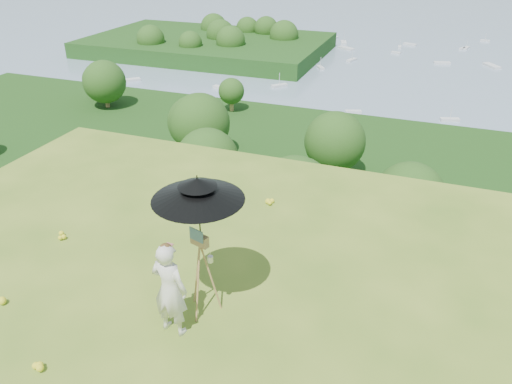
% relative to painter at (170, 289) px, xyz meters
% --- Properties ---
extents(ground, '(14.00, 14.00, 0.00)m').
position_rel_painter_xyz_m(ground, '(0.03, -0.34, -0.79)').
color(ground, '#507521').
rests_on(ground, ground).
extents(forest_slope, '(140.00, 56.00, 22.00)m').
position_rel_painter_xyz_m(forest_slope, '(0.03, 34.66, -29.79)').
color(forest_slope, '#1C3A0F').
rests_on(forest_slope, bay_water).
extents(shoreline_tier, '(170.00, 28.00, 8.00)m').
position_rel_painter_xyz_m(shoreline_tier, '(0.03, 74.66, -36.79)').
color(shoreline_tier, gray).
rests_on(shoreline_tier, bay_water).
extents(bay_water, '(700.00, 700.00, 0.00)m').
position_rel_painter_xyz_m(bay_water, '(0.03, 239.66, -34.79)').
color(bay_water, '#7489A5').
rests_on(bay_water, ground).
extents(peninsula, '(90.00, 60.00, 12.00)m').
position_rel_painter_xyz_m(peninsula, '(-74.97, 154.66, -29.79)').
color(peninsula, '#1C3A0F').
rests_on(peninsula, bay_water).
extents(slope_trees, '(110.00, 50.00, 6.00)m').
position_rel_painter_xyz_m(slope_trees, '(0.03, 34.66, -15.79)').
color(slope_trees, '#284F17').
rests_on(slope_trees, forest_slope).
extents(harbor_town, '(110.00, 22.00, 5.00)m').
position_rel_painter_xyz_m(harbor_town, '(0.03, 74.66, -30.29)').
color(harbor_town, silver).
rests_on(harbor_town, shoreline_tier).
extents(moored_boats, '(140.00, 140.00, 0.70)m').
position_rel_painter_xyz_m(moored_boats, '(-12.47, 160.66, -34.44)').
color(moored_boats, silver).
rests_on(moored_boats, bay_water).
extents(wildflowers, '(10.00, 10.50, 0.12)m').
position_rel_painter_xyz_m(wildflowers, '(0.03, -0.09, -0.73)').
color(wildflowers, yellow).
rests_on(wildflowers, ground).
extents(painter, '(0.61, 0.43, 1.58)m').
position_rel_painter_xyz_m(painter, '(0.00, 0.00, 0.00)').
color(painter, silver).
rests_on(painter, ground).
extents(field_easel, '(0.74, 0.74, 1.57)m').
position_rel_painter_xyz_m(field_easel, '(0.24, 0.56, -0.00)').
color(field_easel, '#AD7C48').
rests_on(field_easel, ground).
extents(sun_umbrella, '(1.54, 1.54, 1.12)m').
position_rel_painter_xyz_m(sun_umbrella, '(0.25, 0.59, 1.07)').
color(sun_umbrella, black).
rests_on(sun_umbrella, field_easel).
extents(painter_cap, '(0.21, 0.24, 0.10)m').
position_rel_painter_xyz_m(painter_cap, '(0.00, 0.00, 0.75)').
color(painter_cap, '#BF6A69').
rests_on(painter_cap, painter).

